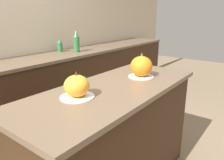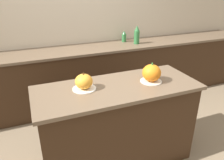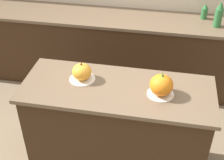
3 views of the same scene
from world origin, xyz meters
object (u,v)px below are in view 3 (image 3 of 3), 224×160
bottle_tall (219,15)px  bottle_short (204,12)px  pumpkin_cake_right (161,85)px  pumpkin_cake_left (82,72)px

bottle_tall → bottle_short: 0.24m
pumpkin_cake_right → bottle_tall: bottle_tall is taller
pumpkin_cake_left → bottle_tall: bottle_tall is taller
pumpkin_cake_left → bottle_tall: 1.73m
bottle_short → bottle_tall: bearing=-55.1°
bottle_tall → bottle_short: size_ratio=1.63×
bottle_short → pumpkin_cake_left: bearing=-126.6°
pumpkin_cake_left → bottle_tall: bearing=46.1°
pumpkin_cake_left → bottle_short: bottle_short is taller
pumpkin_cake_left → pumpkin_cake_right: (0.66, -0.08, 0.02)m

